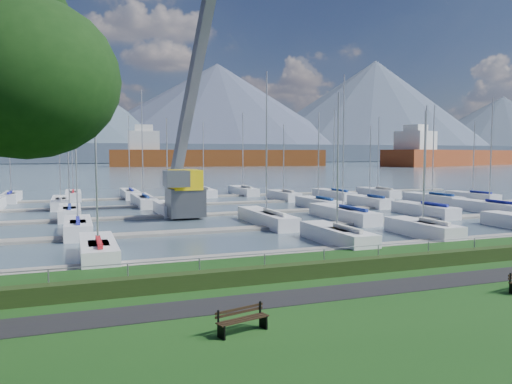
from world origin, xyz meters
name	(u,v)px	position (x,y,z in m)	size (l,w,h in m)	color
path	(378,288)	(0.00, -3.00, 0.01)	(160.00, 2.00, 0.04)	black
water	(97,165)	(0.00, 260.00, -0.40)	(800.00, 540.00, 0.20)	#495C6B
hedge	(347,267)	(0.00, -0.40, 0.35)	(80.00, 0.70, 0.70)	#1F3011
fence	(343,248)	(0.00, 0.00, 1.20)	(0.04, 0.04, 80.00)	gray
foothill	(92,153)	(0.00, 330.00, 6.00)	(900.00, 80.00, 12.00)	#435062
mountains	(97,103)	(7.35, 404.62, 46.68)	(1190.00, 360.00, 115.00)	#485569
docks	(206,215)	(0.00, 26.00, -0.22)	(90.00, 41.60, 0.25)	slate
bench_left	(242,320)	(-7.08, -5.99, 0.42)	(1.85, 0.88, 0.85)	black
crane	(187,157)	(-1.88, 25.82, 5.33)	(5.54, 13.21, 22.35)	#4F5155
cargo_ship_mid	(210,158)	(50.04, 211.33, 3.53)	(102.33, 33.70, 21.50)	brown
cargo_ship_east	(448,158)	(164.75, 181.01, 3.58)	(95.71, 47.67, 21.50)	#8E3919
sailboat_fleet	(169,157)	(-3.04, 28.89, 5.36)	(75.32, 49.39, 13.51)	silver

